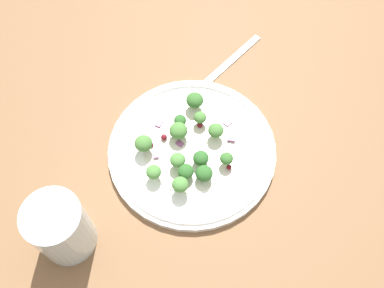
{
  "coord_description": "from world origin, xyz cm",
  "views": [
    {
      "loc": [
        19.77,
        28.77,
        62.48
      ],
      "look_at": [
        0.96,
        2.94,
        2.7
      ],
      "focal_mm": 40.76,
      "sensor_mm": 36.0,
      "label": 1
    }
  ],
  "objects_px": {
    "plate": "(192,149)",
    "broccoli_floret_1": "(201,119)",
    "broccoli_floret_0": "(201,158)",
    "fork": "(221,69)",
    "water_glass": "(61,228)",
    "broccoli_floret_2": "(180,185)"
  },
  "relations": [
    {
      "from": "broccoli_floret_0",
      "to": "water_glass",
      "type": "height_order",
      "value": "water_glass"
    },
    {
      "from": "broccoli_floret_1",
      "to": "broccoli_floret_2",
      "type": "xyz_separation_m",
      "value": [
        0.09,
        0.07,
        0.0
      ]
    },
    {
      "from": "plate",
      "to": "broccoli_floret_0",
      "type": "relative_size",
      "value": 10.69
    },
    {
      "from": "water_glass",
      "to": "broccoli_floret_2",
      "type": "bearing_deg",
      "value": 168.08
    },
    {
      "from": "broccoli_floret_2",
      "to": "water_glass",
      "type": "height_order",
      "value": "water_glass"
    },
    {
      "from": "broccoli_floret_1",
      "to": "broccoli_floret_0",
      "type": "bearing_deg",
      "value": 53.01
    },
    {
      "from": "broccoli_floret_0",
      "to": "water_glass",
      "type": "xyz_separation_m",
      "value": [
        0.22,
        -0.02,
        0.03
      ]
    },
    {
      "from": "plate",
      "to": "broccoli_floret_2",
      "type": "bearing_deg",
      "value": 40.31
    },
    {
      "from": "fork",
      "to": "broccoli_floret_1",
      "type": "bearing_deg",
      "value": 36.85
    },
    {
      "from": "plate",
      "to": "water_glass",
      "type": "height_order",
      "value": "water_glass"
    },
    {
      "from": "plate",
      "to": "broccoli_floret_2",
      "type": "distance_m",
      "value": 0.08
    },
    {
      "from": "plate",
      "to": "broccoli_floret_1",
      "type": "bearing_deg",
      "value": -144.56
    },
    {
      "from": "plate",
      "to": "broccoli_floret_2",
      "type": "height_order",
      "value": "broccoli_floret_2"
    },
    {
      "from": "broccoli_floret_0",
      "to": "broccoli_floret_1",
      "type": "distance_m",
      "value": 0.07
    },
    {
      "from": "broccoli_floret_0",
      "to": "broccoli_floret_2",
      "type": "relative_size",
      "value": 1.0
    },
    {
      "from": "broccoli_floret_0",
      "to": "water_glass",
      "type": "relative_size",
      "value": 0.23
    },
    {
      "from": "broccoli_floret_2",
      "to": "fork",
      "type": "relative_size",
      "value": 0.13
    },
    {
      "from": "plate",
      "to": "broccoli_floret_1",
      "type": "relative_size",
      "value": 12.62
    },
    {
      "from": "broccoli_floret_2",
      "to": "plate",
      "type": "bearing_deg",
      "value": -139.69
    },
    {
      "from": "broccoli_floret_1",
      "to": "water_glass",
      "type": "height_order",
      "value": "water_glass"
    },
    {
      "from": "broccoli_floret_0",
      "to": "broccoli_floret_1",
      "type": "xyz_separation_m",
      "value": [
        -0.04,
        -0.06,
        0.0
      ]
    },
    {
      "from": "plate",
      "to": "fork",
      "type": "relative_size",
      "value": 1.43
    }
  ]
}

